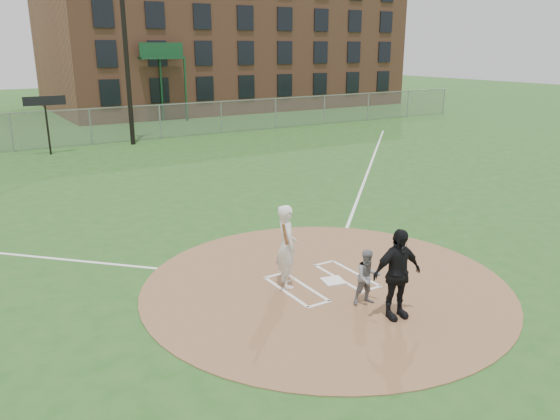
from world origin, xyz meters
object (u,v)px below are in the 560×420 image
home_plate (333,281)px  catcher (368,277)px  umpire (397,274)px  batter_at_plate (287,246)px

home_plate → catcher: size_ratio=0.40×
catcher → umpire: bearing=-69.8°
home_plate → umpire: size_ratio=0.26×
home_plate → umpire: 2.23m
batter_at_plate → umpire: bearing=-66.5°
catcher → umpire: umpire is taller
umpire → batter_at_plate: batter_at_plate is taller
home_plate → batter_at_plate: batter_at_plate is taller
umpire → batter_at_plate: (-1.06, 2.42, 0.03)m
batter_at_plate → home_plate: bearing=-20.5°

